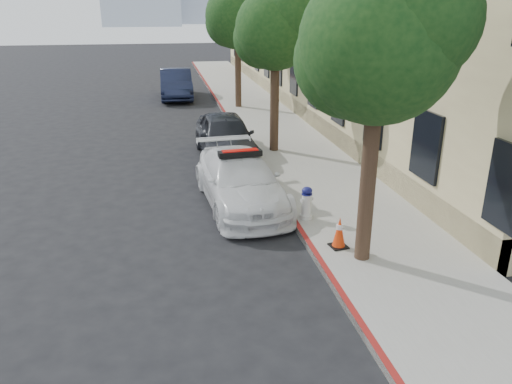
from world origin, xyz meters
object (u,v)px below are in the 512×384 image
Objects in this scene: police_car at (240,180)px; parked_car_far at (176,84)px; fire_hydrant at (307,203)px; parked_car_mid at (225,136)px; traffic_cone at (339,232)px.

parked_car_far is (-1.00, 16.15, 0.12)m from police_car.
parked_car_mid is at bearing 82.52° from fire_hydrant.
police_car reaches higher than fire_hydrant.
parked_car_far reaches higher than traffic_cone.
traffic_cone is at bearing -99.51° from fire_hydrant.
police_car is at bearing 117.31° from traffic_cone.
traffic_cone is at bearing -66.97° from police_car.
parked_car_mid is 5.94m from fire_hydrant.
traffic_cone is at bearing -80.92° from parked_car_mid.
traffic_cone is (0.25, -1.56, -0.05)m from fire_hydrant.
fire_hydrant is (1.15, -5.83, -0.21)m from parked_car_mid.
police_car is 0.98× the size of parked_car_far.
parked_car_far is 17.80m from fire_hydrant.
parked_car_mid is 7.52m from traffic_cone.
parked_car_mid reaches higher than traffic_cone.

